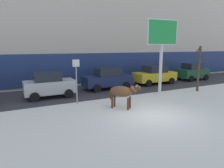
{
  "coord_description": "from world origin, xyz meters",
  "views": [
    {
      "loc": [
        -6.65,
        -8.16,
        3.59
      ],
      "look_at": [
        -0.43,
        3.85,
        1.1
      ],
      "focal_mm": 32.4,
      "sensor_mm": 36.0,
      "label": 1
    }
  ],
  "objects": [
    {
      "name": "cow_brown",
      "position": [
        -0.81,
        1.8,
        0.99
      ],
      "size": [
        1.57,
        1.69,
        1.54
      ],
      "color": "brown",
      "rests_on": "ground"
    },
    {
      "name": "billboard",
      "position": [
        3.63,
        3.67,
        4.31
      ],
      "size": [
        2.53,
        0.47,
        5.56
      ],
      "color": "silver",
      "rests_on": "ground"
    },
    {
      "name": "car_yellow_sedan",
      "position": [
        6.09,
        7.32,
        0.91
      ],
      "size": [
        4.21,
        2.01,
        1.84
      ],
      "color": "gold",
      "rests_on": "ground"
    },
    {
      "name": "car_navy_sedan",
      "position": [
        0.92,
        7.28,
        0.91
      ],
      "size": [
        4.21,
        2.01,
        1.84
      ],
      "color": "#19234C",
      "rests_on": "ground"
    },
    {
      "name": "street_sign",
      "position": [
        -2.87,
        4.01,
        1.67
      ],
      "size": [
        0.44,
        0.08,
        2.82
      ],
      "color": "gray",
      "rests_on": "ground"
    },
    {
      "name": "road_strip",
      "position": [
        0.0,
        7.13,
        0.0
      ],
      "size": [
        60.0,
        5.6,
        0.01
      ],
      "primitive_type": "cube",
      "color": "#333338",
      "rests_on": "ground"
    },
    {
      "name": "car_silver_hatchback",
      "position": [
        -4.12,
        6.54,
        0.93
      ],
      "size": [
        3.51,
        1.94,
        1.86
      ],
      "color": "#B7BABF",
      "rests_on": "ground"
    },
    {
      "name": "bare_tree_left_lot",
      "position": [
        7.14,
        3.08,
        1.94
      ],
      "size": [
        1.18,
        1.21,
        3.66
      ],
      "color": "#4C3828",
      "rests_on": "ground"
    },
    {
      "name": "ground_plane",
      "position": [
        0.0,
        0.0,
        0.0
      ],
      "size": [
        120.0,
        120.0,
        0.0
      ],
      "primitive_type": "plane",
      "color": "white"
    },
    {
      "name": "car_darkgreen_hatchback",
      "position": [
        11.37,
        7.36,
        0.93
      ],
      "size": [
        3.51,
        1.94,
        1.86
      ],
      "color": "#194C2D",
      "rests_on": "ground"
    },
    {
      "name": "building_facade",
      "position": [
        0.0,
        13.03,
        6.48
      ],
      "size": [
        44.0,
        6.1,
        13.0
      ],
      "color": "beige",
      "rests_on": "ground"
    },
    {
      "name": "pedestrian_near_billboard",
      "position": [
        1.38,
        10.45,
        0.88
      ],
      "size": [
        0.36,
        0.24,
        1.73
      ],
      "color": "#282833",
      "rests_on": "ground"
    }
  ]
}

